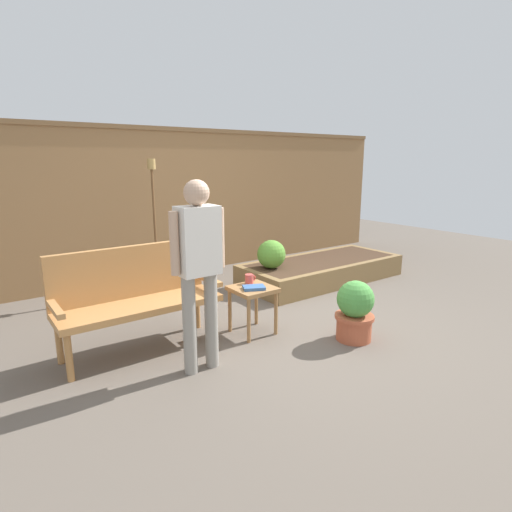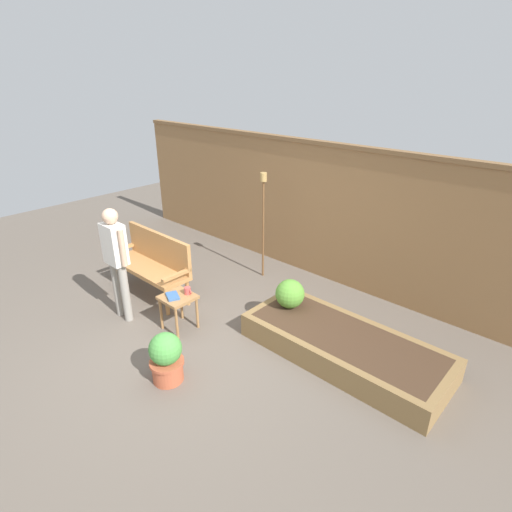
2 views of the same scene
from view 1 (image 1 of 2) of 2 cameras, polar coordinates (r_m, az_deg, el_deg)
ground_plane at (r=4.42m, az=3.87°, el=-9.59°), size 14.00×14.00×0.00m
fence_back at (r=6.32m, az=-11.42°, el=7.30°), size 8.40×0.14×2.16m
garden_bench at (r=3.91m, az=-16.22°, el=-4.65°), size 1.44×0.48×0.94m
side_table at (r=4.11m, az=-0.46°, el=-5.41°), size 0.40×0.40×0.48m
cup_on_table at (r=4.20m, az=-0.90°, el=-3.16°), size 0.12×0.08×0.09m
book_on_table at (r=4.02m, az=-0.26°, el=-4.38°), size 0.25×0.21×0.03m
potted_boxwood at (r=4.11m, az=13.45°, el=-7.26°), size 0.38×0.38×0.59m
raised_planter_bed at (r=6.05m, az=9.01°, el=-1.91°), size 2.40×1.00×0.30m
shrub_near_bench at (r=5.46m, az=2.13°, el=0.24°), size 0.38×0.38×0.38m
tiki_torch at (r=5.47m, az=-13.92°, el=7.19°), size 0.10×0.10×1.72m
person_by_bench at (r=3.28m, az=-7.90°, el=-0.58°), size 0.47×0.20×1.56m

